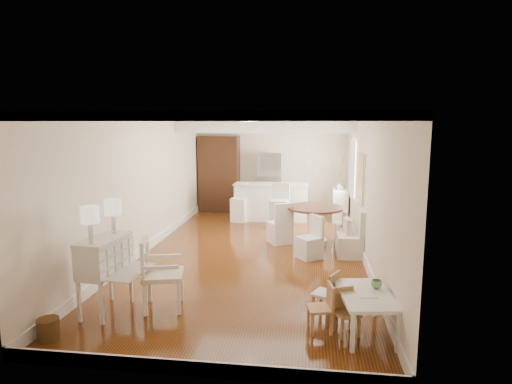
% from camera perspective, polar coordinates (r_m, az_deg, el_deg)
% --- Properties ---
extents(room, '(9.00, 9.04, 2.82)m').
position_cam_1_polar(room, '(9.00, 0.07, 4.69)').
color(room, brown).
rests_on(room, ground).
extents(secretary_bureau, '(0.94, 0.96, 1.10)m').
position_cam_1_polar(secretary_bureau, '(6.56, -19.43, -10.37)').
color(secretary_bureau, silver).
rests_on(secretary_bureau, ground).
extents(gustavian_armchair, '(0.73, 0.73, 1.06)m').
position_cam_1_polar(gustavian_armchair, '(6.45, -12.28, -10.56)').
color(gustavian_armchair, white).
rests_on(gustavian_armchair, ground).
extents(wicker_basket, '(0.35, 0.35, 0.27)m').
position_cam_1_polar(wicker_basket, '(6.19, -25.95, -16.11)').
color(wicker_basket, brown).
rests_on(wicker_basket, ground).
extents(kids_table, '(0.78, 1.15, 0.54)m').
position_cam_1_polar(kids_table, '(5.88, 14.32, -15.37)').
color(kids_table, white).
rests_on(kids_table, ground).
extents(kids_chair_a, '(0.37, 0.37, 0.65)m').
position_cam_1_polar(kids_chair_a, '(5.79, 8.52, -15.00)').
color(kids_chair_a, tan).
rests_on(kids_chair_a, ground).
extents(kids_chair_b, '(0.42, 0.42, 0.65)m').
position_cam_1_polar(kids_chair_b, '(6.24, 9.21, -13.13)').
color(kids_chair_b, '#B08350').
rests_on(kids_chair_b, ground).
extents(kids_chair_c, '(0.38, 0.38, 0.61)m').
position_cam_1_polar(kids_chair_c, '(5.76, 12.01, -15.42)').
color(kids_chair_c, tan).
rests_on(kids_chair_c, ground).
extents(banquette, '(0.52, 1.60, 0.98)m').
position_cam_1_polar(banquette, '(9.37, 12.16, -4.57)').
color(banquette, silver).
rests_on(banquette, ground).
extents(dining_table, '(1.65, 1.65, 0.85)m').
position_cam_1_polar(dining_table, '(9.67, 7.81, -4.43)').
color(dining_table, '#4F2A19').
rests_on(dining_table, ground).
extents(slip_chair_near, '(0.58, 0.58, 0.86)m').
position_cam_1_polar(slip_chair_near, '(8.64, 7.13, -6.03)').
color(slip_chair_near, silver).
rests_on(slip_chair_near, ground).
extents(slip_chair_far, '(0.62, 0.63, 0.95)m').
position_cam_1_polar(slip_chair_far, '(9.65, 3.21, -4.09)').
color(slip_chair_far, white).
rests_on(slip_chair_far, ground).
extents(breakfast_counter, '(2.05, 0.65, 1.03)m').
position_cam_1_polar(breakfast_counter, '(11.92, 2.04, -1.32)').
color(breakfast_counter, white).
rests_on(breakfast_counter, ground).
extents(bar_stool_left, '(0.50, 0.50, 1.04)m').
position_cam_1_polar(bar_stool_left, '(11.76, -2.17, -1.44)').
color(bar_stool_left, white).
rests_on(bar_stool_left, ground).
extents(bar_stool_right, '(0.50, 0.50, 1.15)m').
position_cam_1_polar(bar_stool_right, '(11.09, 3.14, -1.82)').
color(bar_stool_right, silver).
rests_on(bar_stool_right, ground).
extents(pantry_cabinet, '(1.20, 0.60, 2.30)m').
position_cam_1_polar(pantry_cabinet, '(13.14, -4.92, 2.43)').
color(pantry_cabinet, '#381E11').
rests_on(pantry_cabinet, ground).
extents(fridge, '(0.75, 0.65, 1.80)m').
position_cam_1_polar(fridge, '(12.88, 3.36, 1.19)').
color(fridge, silver).
rests_on(fridge, ground).
extents(sideboard, '(0.42, 0.91, 0.87)m').
position_cam_1_polar(sideboard, '(12.12, 11.11, -1.71)').
color(sideboard, white).
rests_on(sideboard, ground).
extents(pencil_cup, '(0.18, 0.18, 0.11)m').
position_cam_1_polar(pencil_cup, '(5.96, 15.77, -11.74)').
color(pencil_cup, '#6FAA63').
rests_on(pencil_cup, kids_table).
extents(branch_vase, '(0.18, 0.18, 0.17)m').
position_cam_1_polar(branch_vase, '(12.08, 11.05, 0.76)').
color(branch_vase, white).
rests_on(branch_vase, sideboard).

